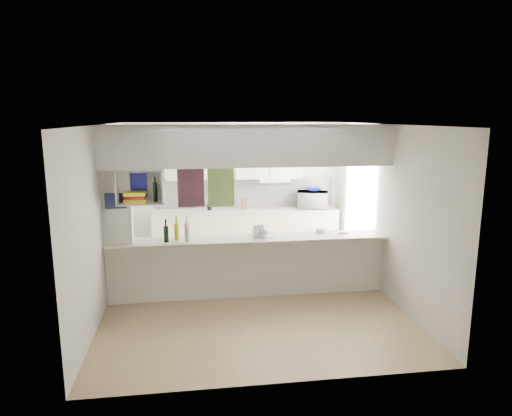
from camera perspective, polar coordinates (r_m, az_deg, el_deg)
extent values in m
plane|color=tan|center=(7.18, -0.83, -10.84)|extent=(4.80, 4.80, 0.00)
plane|color=white|center=(6.64, -0.90, 10.40)|extent=(4.80, 4.80, 0.00)
plane|color=silver|center=(9.14, -2.73, 2.47)|extent=(4.20, 0.00, 4.20)
plane|color=silver|center=(6.86, -18.54, -1.10)|extent=(0.00, 4.80, 4.80)
plane|color=silver|center=(7.35, 15.61, -0.14)|extent=(0.00, 4.80, 4.80)
cube|color=silver|center=(7.02, -0.84, -7.51)|extent=(4.20, 0.15, 0.88)
cube|color=beige|center=(6.89, -0.85, -3.89)|extent=(4.20, 0.50, 0.04)
cube|color=white|center=(6.66, -0.89, 7.82)|extent=(4.20, 0.50, 0.60)
cube|color=silver|center=(6.83, -16.89, -1.06)|extent=(0.40, 0.18, 2.60)
cube|color=#191E4C|center=(6.69, -17.14, 0.86)|extent=(0.30, 0.01, 0.22)
cube|color=white|center=(6.73, -17.03, -1.07)|extent=(0.30, 0.01, 0.24)
cube|color=black|center=(6.89, -8.14, 2.64)|extent=(0.40, 0.02, 0.62)
cube|color=#166353|center=(6.90, -4.40, 2.74)|extent=(0.40, 0.02, 0.62)
cube|color=white|center=(6.64, -14.15, 0.62)|extent=(0.65, 0.35, 0.02)
cube|color=white|center=(6.57, -14.35, 4.69)|extent=(0.65, 0.35, 0.02)
cube|color=white|center=(6.76, -14.10, 2.85)|extent=(0.65, 0.02, 0.50)
cube|color=white|center=(6.65, -16.93, 2.55)|extent=(0.02, 0.35, 0.50)
cube|color=white|center=(6.58, -11.54, 2.73)|extent=(0.02, 0.35, 0.50)
cube|color=yellow|center=(6.65, -14.85, 0.92)|extent=(0.30, 0.24, 0.05)
cube|color=#AD171D|center=(6.64, -14.87, 1.34)|extent=(0.28, 0.22, 0.05)
cube|color=yellow|center=(6.63, -14.89, 1.77)|extent=(0.30, 0.24, 0.05)
cube|color=#0B0E7E|center=(6.73, -14.56, 2.79)|extent=(0.26, 0.02, 0.34)
cylinder|color=black|center=(6.60, -12.48, 1.97)|extent=(0.06, 0.06, 0.28)
cube|color=beige|center=(9.04, -1.24, -3.13)|extent=(3.60, 0.60, 0.90)
cube|color=beige|center=(8.94, -1.25, -0.30)|extent=(3.60, 0.63, 0.03)
cube|color=silver|center=(9.16, -1.47, 1.99)|extent=(3.60, 0.03, 0.60)
cube|color=beige|center=(8.90, -2.66, 5.99)|extent=(2.62, 0.34, 0.72)
cube|color=white|center=(8.98, 2.18, 3.47)|extent=(0.60, 0.46, 0.12)
cube|color=silver|center=(8.76, 2.44, 3.04)|extent=(0.60, 0.02, 0.05)
imported|color=white|center=(9.14, 7.09, 1.02)|extent=(0.68, 0.55, 0.33)
imported|color=#0B0E7E|center=(9.14, 7.18, 2.29)|extent=(0.27, 0.27, 0.07)
cube|color=silver|center=(6.96, 0.65, -3.50)|extent=(0.41, 0.34, 0.01)
cylinder|color=white|center=(6.90, -0.05, -2.78)|extent=(0.05, 0.18, 0.18)
cylinder|color=white|center=(6.92, 0.37, -2.74)|extent=(0.05, 0.18, 0.18)
cylinder|color=white|center=(6.94, 0.79, -2.70)|extent=(0.05, 0.18, 0.18)
imported|color=white|center=(6.83, 0.98, -3.27)|extent=(0.16, 0.16, 0.10)
cylinder|color=black|center=(6.75, -11.17, -3.23)|extent=(0.07, 0.07, 0.23)
cylinder|color=black|center=(6.71, -11.23, -1.82)|extent=(0.03, 0.03, 0.11)
cylinder|color=#909E1A|center=(6.82, -9.88, -2.96)|extent=(0.07, 0.07, 0.25)
cylinder|color=#909E1A|center=(6.77, -9.93, -1.50)|extent=(0.03, 0.03, 0.11)
cylinder|color=silver|center=(6.73, -8.63, -3.03)|extent=(0.07, 0.07, 0.27)
cylinder|color=silver|center=(6.69, -8.68, -1.48)|extent=(0.03, 0.03, 0.11)
cylinder|color=silver|center=(7.21, 8.03, -2.85)|extent=(0.14, 0.14, 0.07)
cube|color=black|center=(7.26, 10.83, -3.10)|extent=(0.14, 0.07, 0.01)
cylinder|color=black|center=(8.92, -5.85, 0.14)|extent=(0.09, 0.09, 0.13)
cube|color=#57331E|center=(8.99, -1.45, 0.50)|extent=(0.11, 0.09, 0.20)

